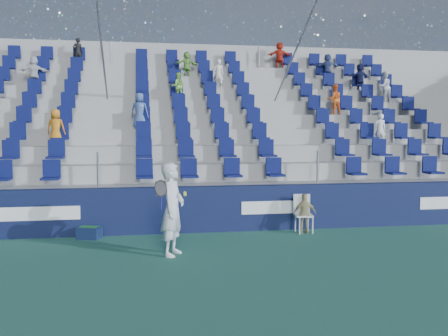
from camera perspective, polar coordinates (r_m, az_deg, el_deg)
The scene contains 7 objects.
ground at distance 10.25m, azimuth 1.54°, elevation -10.70°, with size 70.00×70.00×0.00m, color #2A634F.
sponsor_wall at distance 13.17m, azimuth -1.11°, elevation -4.68°, with size 24.00×0.32×1.20m.
grandstand at distance 18.07m, azimuth -3.52°, elevation 2.65°, with size 24.00×8.17×6.63m.
tennis_player at distance 10.66m, azimuth -5.90°, elevation -4.69°, with size 0.76×0.85×1.98m.
line_judge_chair at distance 13.22m, azimuth 9.00°, elevation -4.84°, with size 0.50×0.52×0.99m.
line_judge at distance 13.09m, azimuth 9.21°, elevation -5.15°, with size 0.61×0.25×1.03m, color tan.
ball_bin at distance 12.77m, azimuth -15.15°, elevation -7.08°, with size 0.64×0.53×0.31m.
Camera 1 is at (-1.93, -9.72, 2.65)m, focal length 40.00 mm.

